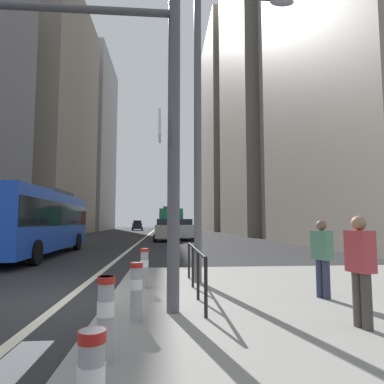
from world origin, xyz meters
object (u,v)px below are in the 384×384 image
car_oncoming_mid (137,225)px  pedestrian_waiting (322,255)px  bollard_right (136,288)px  pedestrian_walking (361,265)px  car_receding_near (183,229)px  bollard_front (91,383)px  city_bus_blue_oncoming (37,219)px  city_bus_red_distant (169,221)px  bollard_left (106,314)px  traffic_signal_gantry (57,85)px  car_receding_far (165,230)px  street_lamp_post (198,88)px  bollard_back (144,266)px  city_bus_red_receding (171,221)px

car_oncoming_mid → pedestrian_waiting: 59.82m
bollard_right → pedestrian_walking: bearing=-10.9°
car_receding_near → bollard_right: (-2.14, -25.21, -0.34)m
pedestrian_walking → bollard_front: bearing=-145.6°
city_bus_blue_oncoming → bollard_right: city_bus_blue_oncoming is taller
car_receding_near → city_bus_red_distant: bearing=92.0°
bollard_left → pedestrian_walking: pedestrian_walking is taller
city_bus_blue_oncoming → traffic_signal_gantry: size_ratio=1.79×
traffic_signal_gantry → car_receding_far: bearing=85.2°
city_bus_red_distant → car_receding_near: 27.62m
street_lamp_post → bollard_left: (-1.51, -4.71, -4.62)m
street_lamp_post → bollard_right: street_lamp_post is taller
traffic_signal_gantry → pedestrian_waiting: 6.06m
bollard_left → bollard_back: bollard_left is taller
city_bus_blue_oncoming → car_oncoming_mid: city_bus_blue_oncoming is taller
city_bus_red_distant → car_receding_near: city_bus_red_distant is taller
bollard_back → car_receding_far: bearing=88.6°
city_bus_red_receding → bollard_left: size_ratio=11.53×
street_lamp_post → pedestrian_walking: street_lamp_post is taller
car_oncoming_mid → street_lamp_post: bearing=-83.8°
car_oncoming_mid → car_receding_near: 35.92m
car_oncoming_mid → bollard_back: bearing=-85.2°
city_bus_red_receding → bollard_left: bearing=-92.1°
city_bus_red_distant → car_receding_far: city_bus_red_distant is taller
bollard_back → bollard_right: bearing=-89.4°
bollard_front → bollard_back: bollard_back is taller
car_receding_near → bollard_front: car_receding_near is taller
city_bus_red_receding → bollard_front: bearing=-91.8°
car_receding_near → pedestrian_walking: bearing=-87.3°
car_receding_far → bollard_right: car_receding_far is taller
traffic_signal_gantry → pedestrian_walking: 5.80m
bollard_right → pedestrian_waiting: bearing=18.5°
street_lamp_post → bollard_front: bearing=-102.4°
street_lamp_post → pedestrian_waiting: size_ratio=5.07×
car_oncoming_mid → bollard_front: (4.84, -63.41, -0.39)m
city_bus_red_receding → bollard_right: bearing=-91.9°
city_bus_blue_oncoming → city_bus_red_distant: (7.08, 41.23, 0.00)m
pedestrian_walking → city_bus_red_distant: bearing=92.3°
car_receding_near → car_receding_far: size_ratio=1.05×
car_receding_near → city_bus_red_receding: bearing=95.8°
car_receding_far → traffic_signal_gantry: (-1.97, -23.46, 3.12)m
car_receding_far → street_lamp_post: street_lamp_post is taller
traffic_signal_gantry → bollard_back: size_ratio=6.71×
bollard_front → bollard_back: 5.49m
traffic_signal_gantry → pedestrian_waiting: (5.14, 0.82, -3.10)m
car_oncoming_mid → pedestrian_walking: car_oncoming_mid is taller
bollard_left → city_bus_red_receding: bearing=87.9°
car_oncoming_mid → bollard_right: (4.90, -60.43, -0.34)m
city_bus_blue_oncoming → pedestrian_waiting: 14.10m
traffic_signal_gantry → bollard_front: 5.09m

